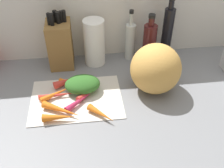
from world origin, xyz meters
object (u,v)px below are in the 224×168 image
cutting_board (77,98)px  carrot_0 (56,94)px  carrot_2 (86,94)px  bottle_0 (130,41)px  carrot_6 (73,84)px  winter_squash (156,69)px  carrot_8 (80,100)px  carrot_4 (59,117)px  carrot_1 (58,95)px  paper_towel_roll (94,42)px  carrot_5 (61,110)px  knife_block (60,44)px  bottle_2 (167,33)px  carrot_3 (101,114)px  bottle_1 (149,43)px  carrot_7 (70,80)px

cutting_board → carrot_0: 9.27cm
carrot_2 → bottle_0: (24.19, 28.85, 8.20)cm
carrot_6 → winter_squash: 37.72cm
carrot_6 → carrot_8: (2.58, -11.58, 0.19)cm
carrot_0 → carrot_4: (1.91, -14.63, 0.30)cm
carrot_1 → carrot_2: (12.27, -0.95, 0.25)cm
winter_squash → paper_towel_roll: (-24.80, 24.72, 0.59)cm
carrot_0 → paper_towel_roll: (19.10, 25.33, 9.71)cm
carrot_8 → bottle_0: size_ratio=0.57×
carrot_5 → knife_block: (-0.33, 36.36, 9.59)cm
winter_squash → cutting_board: bearing=-175.3°
carrot_8 → bottle_2: bearing=34.0°
bottle_0 → carrot_8: bearing=-129.6°
carrot_6 → carrot_4: bearing=-105.8°
carrot_5 → knife_block: knife_block is taller
carrot_3 → paper_towel_roll: size_ratio=0.54×
carrot_3 → winter_squash: bearing=30.9°
cutting_board → carrot_8: 4.10cm
carrot_3 → carrot_4: size_ratio=0.99×
carrot_2 → paper_towel_roll: size_ratio=0.44×
carrot_6 → bottle_1: (38.61, 16.59, 9.05)cm
bottle_2 → carrot_3: bearing=-133.3°
cutting_board → carrot_3: carrot_3 is taller
carrot_7 → bottle_2: 53.44cm
carrot_3 → carrot_1: bearing=141.3°
carrot_3 → carrot_6: 23.18cm
carrot_1 → carrot_3: carrot_3 is taller
carrot_0 → carrot_1: (1.07, -0.62, -0.21)cm
carrot_1 → carrot_7: bearing=59.1°
cutting_board → knife_block: knife_block is taller
knife_block → carrot_3: bearing=-68.2°
carrot_2 → paper_towel_roll: 29.16cm
paper_towel_roll → carrot_6: bearing=-120.4°
carrot_0 → carrot_4: bearing=-82.6°
carrot_1 → carrot_5: 10.04cm
cutting_board → carrot_6: carrot_6 is taller
carrot_7 → knife_block: knife_block is taller
knife_block → bottle_0: 35.23cm
carrot_8 → knife_block: knife_block is taller
carrot_0 → carrot_7: size_ratio=0.90×
carrot_1 → bottle_2: (54.64, 25.53, 12.76)cm
carrot_6 → paper_towel_roll: bearing=59.6°
carrot_4 → carrot_6: 21.35cm
carrot_2 → carrot_7: carrot_7 is taller
carrot_2 → carrot_7: size_ratio=0.66×
carrot_3 → carrot_8: 12.13cm
knife_block → bottle_0: size_ratio=1.06×
carrot_4 → knife_block: bearing=89.4°
cutting_board → carrot_6: 8.39cm
carrot_1 → bottle_0: (36.45, 27.89, 8.46)cm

